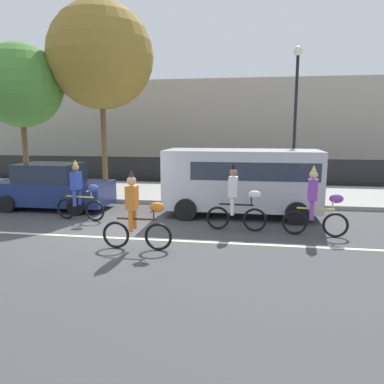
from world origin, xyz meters
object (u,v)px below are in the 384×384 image
at_px(parade_cyclist_orange, 137,215).
at_px(parade_cyclist_zebra, 237,201).
at_px(parade_cyclist_cobalt, 80,194).
at_px(street_lamp_post, 296,100).
at_px(parked_car_navy, 53,187).
at_px(parade_cyclist_purple, 316,205).
at_px(parked_van_silver, 244,177).

xyz_separation_m(parade_cyclist_orange, parade_cyclist_zebra, (2.27, 2.08, 0.00)).
distance_m(parade_cyclist_cobalt, street_lamp_post, 9.00).
bearing_deg(parked_car_navy, parade_cyclist_orange, -42.34).
xyz_separation_m(parade_cyclist_purple, parked_car_navy, (-8.79, 2.17, -0.06)).
height_order(parade_cyclist_cobalt, parade_cyclist_purple, same).
relative_size(parade_cyclist_cobalt, parade_cyclist_zebra, 1.00).
xyz_separation_m(parade_cyclist_cobalt, parked_van_silver, (5.06, 1.49, 0.44)).
bearing_deg(parked_van_silver, parade_cyclist_zebra, -94.15).
bearing_deg(street_lamp_post, parked_car_navy, -159.49).
height_order(parade_cyclist_purple, parked_van_silver, parked_van_silver).
height_order(parade_cyclist_cobalt, parade_cyclist_zebra, same).
xyz_separation_m(parade_cyclist_zebra, street_lamp_post, (2.05, 5.19, 3.15)).
distance_m(parade_cyclist_cobalt, parade_cyclist_purple, 7.07).
bearing_deg(street_lamp_post, parade_cyclist_orange, -120.70).
bearing_deg(parade_cyclist_purple, parked_van_silver, 132.27).
bearing_deg(parked_car_navy, parade_cyclist_zebra, -16.13).
bearing_deg(street_lamp_post, parked_van_silver, -120.39).
relative_size(parade_cyclist_purple, street_lamp_post, 0.33).
bearing_deg(parade_cyclist_zebra, parked_van_silver, 85.85).
distance_m(parade_cyclist_cobalt, parked_car_navy, 2.30).
height_order(parade_cyclist_orange, parade_cyclist_purple, same).
height_order(parked_van_silver, street_lamp_post, street_lamp_post).
relative_size(parade_cyclist_purple, parked_van_silver, 0.38).
relative_size(parade_cyclist_orange, parade_cyclist_purple, 1.00).
bearing_deg(parade_cyclist_cobalt, parade_cyclist_orange, -43.74).
bearing_deg(parade_cyclist_zebra, parked_car_navy, 163.87).
xyz_separation_m(parked_van_silver, parked_car_navy, (-6.82, -0.01, -0.50)).
xyz_separation_m(parade_cyclist_orange, parked_car_navy, (-4.40, 4.01, -0.06)).
distance_m(parade_cyclist_orange, parked_van_silver, 4.71).
distance_m(parade_cyclist_zebra, parade_cyclist_purple, 2.13).
bearing_deg(parade_cyclist_orange, parade_cyclist_purple, 22.84).
relative_size(parade_cyclist_cobalt, parade_cyclist_orange, 1.00).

